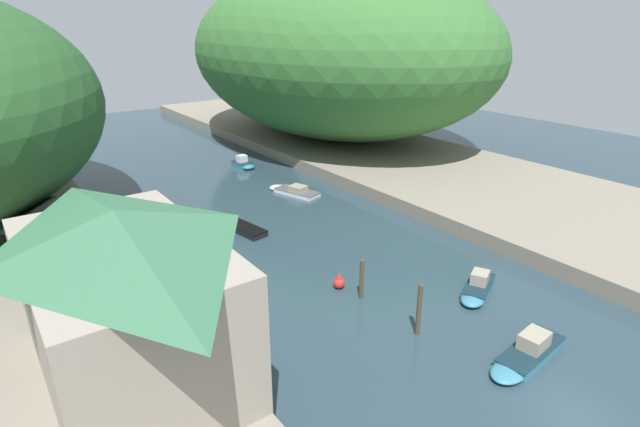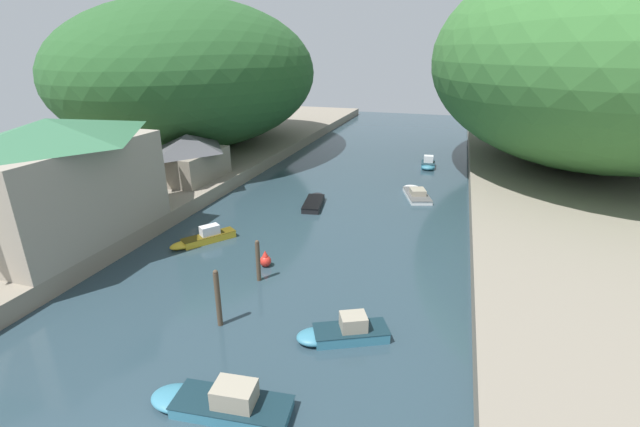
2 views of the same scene
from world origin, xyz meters
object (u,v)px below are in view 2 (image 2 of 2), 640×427
at_px(waterfront_building, 59,179).
at_px(boat_navy_launch, 342,332).
at_px(boat_far_right_bank, 416,193).
at_px(boat_yellow_tender, 314,202).
at_px(boat_open_rowboat, 428,164).
at_px(boat_mid_channel, 220,402).
at_px(boathouse_shed, 189,156).
at_px(channel_buoy_near, 265,260).
at_px(boat_cabin_cruiser, 203,238).
at_px(person_by_boathouse, 131,214).

height_order(waterfront_building, boat_navy_launch, waterfront_building).
bearing_deg(boat_far_right_bank, boat_yellow_tender, -166.08).
bearing_deg(boat_open_rowboat, boat_mid_channel, 79.43).
bearing_deg(boat_mid_channel, boathouse_shed, 29.18).
height_order(waterfront_building, boat_yellow_tender, waterfront_building).
bearing_deg(boat_mid_channel, boat_navy_launch, -37.03).
distance_m(boat_navy_launch, channel_buoy_near, 9.33).
bearing_deg(boat_far_right_bank, boat_open_rowboat, 70.98).
bearing_deg(waterfront_building, boat_yellow_tender, 48.74).
distance_m(boat_navy_launch, boat_cabin_cruiser, 15.54).
bearing_deg(boat_mid_channel, boat_far_right_bank, -15.07).
bearing_deg(boat_navy_launch, waterfront_building, 54.34).
height_order(boathouse_shed, channel_buoy_near, boathouse_shed).
distance_m(boat_cabin_cruiser, boat_yellow_tender, 12.29).
relative_size(boat_cabin_cruiser, person_by_boathouse, 2.86).
bearing_deg(channel_buoy_near, boat_open_rowboat, 74.12).
height_order(boat_far_right_bank, person_by_boathouse, person_by_boathouse).
relative_size(waterfront_building, person_by_boathouse, 8.09).
relative_size(waterfront_building, boat_cabin_cruiser, 2.83).
bearing_deg(boat_yellow_tender, person_by_boathouse, -140.09).
relative_size(boat_open_rowboat, boat_cabin_cruiser, 0.73).
distance_m(boathouse_shed, boat_far_right_bank, 23.61).
xyz_separation_m(boathouse_shed, boat_navy_launch, (21.50, -19.19, -3.33)).
xyz_separation_m(waterfront_building, person_by_boathouse, (2.89, 2.96, -3.34)).
bearing_deg(boat_mid_channel, boat_yellow_tender, 3.43).
distance_m(boat_far_right_bank, boat_open_rowboat, 11.60).
distance_m(boathouse_shed, boat_cabin_cruiser, 14.22).
height_order(boat_far_right_bank, boat_navy_launch, boat_navy_launch).
height_order(waterfront_building, person_by_boathouse, waterfront_building).
bearing_deg(boat_far_right_bank, boat_navy_launch, -110.31).
bearing_deg(boat_open_rowboat, boat_navy_launch, 83.95).
distance_m(boat_mid_channel, boat_cabin_cruiser, 17.12).
bearing_deg(waterfront_building, boat_far_right_bank, 42.84).
height_order(boat_mid_channel, boat_far_right_bank, boat_mid_channel).
relative_size(boat_open_rowboat, channel_buoy_near, 2.97).
distance_m(boathouse_shed, person_by_boathouse, 12.92).
relative_size(boat_mid_channel, channel_buoy_near, 5.24).
relative_size(boat_open_rowboat, person_by_boathouse, 2.08).
distance_m(boat_open_rowboat, boat_navy_launch, 36.30).
xyz_separation_m(boat_open_rowboat, boat_yellow_tender, (-9.37, -17.14, -0.19)).
bearing_deg(boat_mid_channel, boat_open_rowboat, -13.06).
bearing_deg(channel_buoy_near, boat_navy_launch, -40.67).
distance_m(waterfront_building, boat_yellow_tender, 21.13).
bearing_deg(boat_mid_channel, person_by_boathouse, 43.14).
distance_m(channel_buoy_near, person_by_boathouse, 11.54).
height_order(waterfront_building, channel_buoy_near, waterfront_building).
xyz_separation_m(waterfront_building, boat_yellow_tender, (13.48, 15.36, -5.38)).
height_order(boat_far_right_bank, boat_cabin_cruiser, boat_cabin_cruiser).
xyz_separation_m(boat_navy_launch, boat_yellow_tender, (-7.86, 19.13, -0.16)).
bearing_deg(boat_navy_launch, boat_far_right_bank, -28.45).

